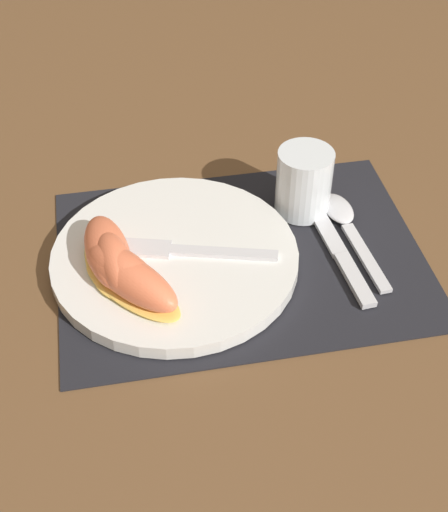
{
  "coord_description": "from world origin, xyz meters",
  "views": [
    {
      "loc": [
        -0.13,
        -0.58,
        0.56
      ],
      "look_at": [
        -0.02,
        -0.02,
        0.02
      ],
      "focal_mm": 50.0,
      "sensor_mm": 36.0,
      "label": 1
    }
  ],
  "objects_px": {
    "plate": "(176,261)",
    "citrus_wedge_3": "(131,280)",
    "juice_glass": "(304,185)",
    "fork": "(177,250)",
    "spoon": "(345,221)",
    "citrus_wedge_1": "(115,264)",
    "citrus_wedge_0": "(108,253)",
    "citrus_wedge_2": "(123,273)",
    "knife": "(336,247)"
  },
  "relations": [
    {
      "from": "plate",
      "to": "juice_glass",
      "type": "relative_size",
      "value": 3.38
    },
    {
      "from": "fork",
      "to": "citrus_wedge_1",
      "type": "xyz_separation_m",
      "value": [
        -0.07,
        -0.03,
        0.02
      ]
    },
    {
      "from": "spoon",
      "to": "citrus_wedge_0",
      "type": "relative_size",
      "value": 1.37
    },
    {
      "from": "knife",
      "to": "citrus_wedge_0",
      "type": "distance_m",
      "value": 0.26
    },
    {
      "from": "fork",
      "to": "citrus_wedge_0",
      "type": "relative_size",
      "value": 1.52
    },
    {
      "from": "plate",
      "to": "fork",
      "type": "bearing_deg",
      "value": 58.62
    },
    {
      "from": "spoon",
      "to": "citrus_wedge_0",
      "type": "height_order",
      "value": "citrus_wedge_0"
    },
    {
      "from": "juice_glass",
      "to": "citrus_wedge_0",
      "type": "bearing_deg",
      "value": -162.93
    },
    {
      "from": "plate",
      "to": "citrus_wedge_1",
      "type": "xyz_separation_m",
      "value": [
        -0.07,
        -0.02,
        0.03
      ]
    },
    {
      "from": "plate",
      "to": "spoon",
      "type": "relative_size",
      "value": 1.6
    },
    {
      "from": "plate",
      "to": "juice_glass",
      "type": "xyz_separation_m",
      "value": [
        0.16,
        0.07,
        0.03
      ]
    },
    {
      "from": "juice_glass",
      "to": "fork",
      "type": "bearing_deg",
      "value": -157.47
    },
    {
      "from": "juice_glass",
      "to": "citrus_wedge_0",
      "type": "xyz_separation_m",
      "value": [
        -0.24,
        -0.07,
        -0.0
      ]
    },
    {
      "from": "fork",
      "to": "citrus_wedge_2",
      "type": "height_order",
      "value": "citrus_wedge_2"
    },
    {
      "from": "fork",
      "to": "citrus_wedge_2",
      "type": "xyz_separation_m",
      "value": [
        -0.06,
        -0.04,
        0.02
      ]
    },
    {
      "from": "plate",
      "to": "citrus_wedge_0",
      "type": "relative_size",
      "value": 2.19
    },
    {
      "from": "knife",
      "to": "citrus_wedge_0",
      "type": "bearing_deg",
      "value": 178.92
    },
    {
      "from": "citrus_wedge_3",
      "to": "spoon",
      "type": "bearing_deg",
      "value": 17.49
    },
    {
      "from": "citrus_wedge_2",
      "to": "citrus_wedge_3",
      "type": "relative_size",
      "value": 0.84
    },
    {
      "from": "citrus_wedge_1",
      "to": "knife",
      "type": "bearing_deg",
      "value": 3.77
    },
    {
      "from": "juice_glass",
      "to": "citrus_wedge_3",
      "type": "bearing_deg",
      "value": -151.07
    },
    {
      "from": "knife",
      "to": "spoon",
      "type": "xyz_separation_m",
      "value": [
        0.02,
        0.04,
        0.0
      ]
    },
    {
      "from": "juice_glass",
      "to": "citrus_wedge_1",
      "type": "xyz_separation_m",
      "value": [
        -0.23,
        -0.09,
        -0.0
      ]
    },
    {
      "from": "citrus_wedge_3",
      "to": "plate",
      "type": "bearing_deg",
      "value": 42.41
    },
    {
      "from": "citrus_wedge_0",
      "to": "citrus_wedge_3",
      "type": "xyz_separation_m",
      "value": [
        0.02,
        -0.05,
        0.0
      ]
    },
    {
      "from": "plate",
      "to": "spoon",
      "type": "bearing_deg",
      "value": 9.43
    },
    {
      "from": "citrus_wedge_0",
      "to": "citrus_wedge_2",
      "type": "xyz_separation_m",
      "value": [
        0.01,
        -0.03,
        0.0
      ]
    },
    {
      "from": "citrus_wedge_0",
      "to": "citrus_wedge_2",
      "type": "distance_m",
      "value": 0.04
    },
    {
      "from": "spoon",
      "to": "citrus_wedge_3",
      "type": "bearing_deg",
      "value": -162.51
    },
    {
      "from": "juice_glass",
      "to": "citrus_wedge_1",
      "type": "distance_m",
      "value": 0.25
    },
    {
      "from": "citrus_wedge_0",
      "to": "citrus_wedge_2",
      "type": "relative_size",
      "value": 1.13
    },
    {
      "from": "juice_glass",
      "to": "citrus_wedge_0",
      "type": "height_order",
      "value": "juice_glass"
    },
    {
      "from": "juice_glass",
      "to": "citrus_wedge_2",
      "type": "relative_size",
      "value": 0.73
    },
    {
      "from": "citrus_wedge_2",
      "to": "knife",
      "type": "bearing_deg",
      "value": 7.01
    },
    {
      "from": "fork",
      "to": "citrus_wedge_2",
      "type": "bearing_deg",
      "value": -146.83
    },
    {
      "from": "fork",
      "to": "citrus_wedge_1",
      "type": "bearing_deg",
      "value": -158.52
    },
    {
      "from": "citrus_wedge_1",
      "to": "citrus_wedge_3",
      "type": "xyz_separation_m",
      "value": [
        0.01,
        -0.03,
        -0.0
      ]
    },
    {
      "from": "fork",
      "to": "citrus_wedge_0",
      "type": "bearing_deg",
      "value": -175.57
    },
    {
      "from": "citrus_wedge_0",
      "to": "citrus_wedge_1",
      "type": "height_order",
      "value": "citrus_wedge_1"
    },
    {
      "from": "plate",
      "to": "spoon",
      "type": "xyz_separation_m",
      "value": [
        0.21,
        0.03,
        -0.0
      ]
    },
    {
      "from": "knife",
      "to": "citrus_wedge_3",
      "type": "height_order",
      "value": "citrus_wedge_3"
    },
    {
      "from": "plate",
      "to": "citrus_wedge_3",
      "type": "relative_size",
      "value": 2.07
    },
    {
      "from": "citrus_wedge_0",
      "to": "citrus_wedge_3",
      "type": "relative_size",
      "value": 0.95
    },
    {
      "from": "plate",
      "to": "juice_glass",
      "type": "bearing_deg",
      "value": 23.71
    },
    {
      "from": "citrus_wedge_0",
      "to": "citrus_wedge_3",
      "type": "distance_m",
      "value": 0.05
    },
    {
      "from": "juice_glass",
      "to": "fork",
      "type": "height_order",
      "value": "juice_glass"
    },
    {
      "from": "citrus_wedge_3",
      "to": "fork",
      "type": "bearing_deg",
      "value": 43.73
    },
    {
      "from": "knife",
      "to": "citrus_wedge_3",
      "type": "xyz_separation_m",
      "value": [
        -0.24,
        -0.04,
        0.03
      ]
    },
    {
      "from": "plate",
      "to": "citrus_wedge_1",
      "type": "relative_size",
      "value": 2.72
    },
    {
      "from": "spoon",
      "to": "knife",
      "type": "bearing_deg",
      "value": -120.22
    }
  ]
}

